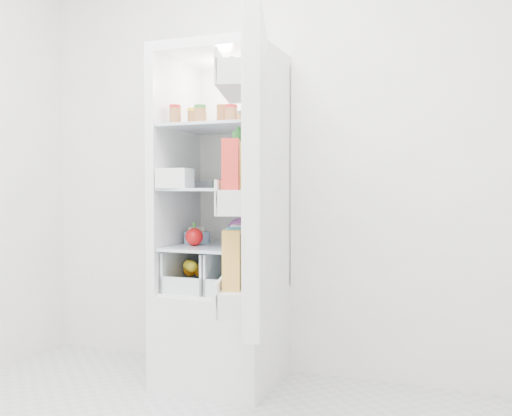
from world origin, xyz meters
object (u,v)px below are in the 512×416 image
at_px(red_cabbage, 241,232).
at_px(fridge_door, 250,180).
at_px(refrigerator, 225,259).
at_px(mushroom_bowl, 197,238).

bearing_deg(red_cabbage, fridge_door, -64.32).
height_order(refrigerator, red_cabbage, refrigerator).
distance_m(refrigerator, fridge_door, 0.85).
xyz_separation_m(red_cabbage, fridge_door, (0.27, -0.55, 0.27)).
bearing_deg(refrigerator, fridge_door, -58.22).
height_order(refrigerator, mushroom_bowl, refrigerator).
height_order(red_cabbage, mushroom_bowl, red_cabbage).
relative_size(red_cabbage, fridge_door, 0.12).
bearing_deg(mushroom_bowl, refrigerator, 6.19).
height_order(mushroom_bowl, fridge_door, fridge_door).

